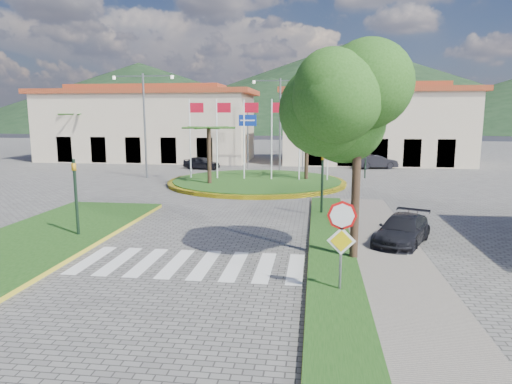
# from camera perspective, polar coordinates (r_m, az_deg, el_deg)

# --- Properties ---
(ground) EXTENTS (160.00, 160.00, 0.00)m
(ground) POSITION_cam_1_polar(r_m,az_deg,el_deg) (12.01, -14.01, -14.78)
(ground) COLOR #5D5A58
(ground) RESTS_ON ground
(sidewalk_right) EXTENTS (4.00, 28.00, 0.15)m
(sidewalk_right) POSITION_cam_1_polar(r_m,az_deg,el_deg) (13.19, 15.29, -12.21)
(sidewalk_right) COLOR gray
(sidewalk_right) RESTS_ON ground
(verge_right) EXTENTS (1.60, 28.00, 0.18)m
(verge_right) POSITION_cam_1_polar(r_m,az_deg,el_deg) (13.07, 9.96, -12.13)
(verge_right) COLOR #1A4212
(verge_right) RESTS_ON ground
(median_left) EXTENTS (5.00, 14.00, 0.18)m
(median_left) POSITION_cam_1_polar(r_m,az_deg,el_deg) (19.93, -25.27, -5.28)
(median_left) COLOR #1A4212
(median_left) RESTS_ON ground
(crosswalk) EXTENTS (8.00, 3.00, 0.01)m
(crosswalk) POSITION_cam_1_polar(r_m,az_deg,el_deg) (15.53, -8.58, -8.86)
(crosswalk) COLOR silver
(crosswalk) RESTS_ON ground
(roundabout_island) EXTENTS (12.70, 12.70, 6.00)m
(roundabout_island) POSITION_cam_1_polar(r_m,az_deg,el_deg) (32.75, 0.11, 1.33)
(roundabout_island) COLOR yellow
(roundabout_island) RESTS_ON ground
(stop_sign) EXTENTS (0.80, 0.11, 2.65)m
(stop_sign) POSITION_cam_1_polar(r_m,az_deg,el_deg) (12.51, 10.65, -4.95)
(stop_sign) COLOR slate
(stop_sign) RESTS_ON ground
(deciduous_tree) EXTENTS (3.60, 3.60, 6.80)m
(deciduous_tree) POSITION_cam_1_polar(r_m,az_deg,el_deg) (15.19, 12.74, 10.42)
(deciduous_tree) COLOR black
(deciduous_tree) RESTS_ON ground
(traffic_light_left) EXTENTS (0.15, 0.18, 3.20)m
(traffic_light_left) POSITION_cam_1_polar(r_m,az_deg,el_deg) (19.32, -21.62, 0.13)
(traffic_light_left) COLOR black
(traffic_light_left) RESTS_ON ground
(traffic_light_right) EXTENTS (0.15, 0.18, 3.20)m
(traffic_light_right) POSITION_cam_1_polar(r_m,az_deg,el_deg) (22.33, 8.29, 1.91)
(traffic_light_right) COLOR black
(traffic_light_right) RESTS_ON ground
(traffic_light_far) EXTENTS (0.18, 0.15, 3.20)m
(traffic_light_far) POSITION_cam_1_polar(r_m,az_deg,el_deg) (36.46, 13.55, 4.71)
(traffic_light_far) COLOR black
(traffic_light_far) RESTS_ON ground
(direction_sign_west) EXTENTS (1.60, 0.14, 5.20)m
(direction_sign_west) POSITION_cam_1_polar(r_m,az_deg,el_deg) (41.59, -1.05, 7.74)
(direction_sign_west) COLOR slate
(direction_sign_west) RESTS_ON ground
(direction_sign_east) EXTENTS (1.60, 0.14, 5.20)m
(direction_sign_east) POSITION_cam_1_polar(r_m,az_deg,el_deg) (41.14, 5.92, 7.68)
(direction_sign_east) COLOR slate
(direction_sign_east) RESTS_ON ground
(street_lamp_centre) EXTENTS (4.80, 0.16, 8.00)m
(street_lamp_centre) POSITION_cam_1_polar(r_m,az_deg,el_deg) (40.26, 3.02, 9.05)
(street_lamp_centre) COLOR slate
(street_lamp_centre) RESTS_ON ground
(street_lamp_west) EXTENTS (4.80, 0.16, 8.00)m
(street_lamp_west) POSITION_cam_1_polar(r_m,az_deg,el_deg) (36.59, -13.76, 8.73)
(street_lamp_west) COLOR slate
(street_lamp_west) RESTS_ON ground
(building_left) EXTENTS (23.32, 9.54, 8.05)m
(building_left) POSITION_cam_1_polar(r_m,az_deg,el_deg) (51.46, -13.32, 8.27)
(building_left) COLOR beige
(building_left) RESTS_ON ground
(building_right) EXTENTS (19.08, 9.54, 8.05)m
(building_right) POSITION_cam_1_polar(r_m,az_deg,el_deg) (48.50, 14.55, 8.15)
(building_right) COLOR beige
(building_right) RESTS_ON ground
(hill_far_west) EXTENTS (140.00, 140.00, 22.00)m
(hill_far_west) POSITION_cam_1_polar(r_m,az_deg,el_deg) (161.49, -14.29, 11.51)
(hill_far_west) COLOR black
(hill_far_west) RESTS_ON ground
(hill_far_mid) EXTENTS (180.00, 180.00, 30.00)m
(hill_far_mid) POSITION_cam_1_polar(r_m,az_deg,el_deg) (170.78, 11.41, 12.85)
(hill_far_mid) COLOR black
(hill_far_mid) RESTS_ON ground
(hill_near_back) EXTENTS (110.00, 110.00, 16.00)m
(hill_near_back) POSITION_cam_1_polar(r_m,az_deg,el_deg) (140.88, 1.76, 10.90)
(hill_near_back) COLOR black
(hill_near_back) RESTS_ON ground
(white_van) EXTENTS (5.25, 3.39, 1.35)m
(white_van) POSITION_cam_1_polar(r_m,az_deg,el_deg) (49.35, -11.76, 4.52)
(white_van) COLOR white
(white_van) RESTS_ON ground
(car_dark_a) EXTENTS (3.68, 2.39, 1.17)m
(car_dark_a) POSITION_cam_1_polar(r_m,az_deg,el_deg) (41.90, -6.83, 3.65)
(car_dark_a) COLOR black
(car_dark_a) RESTS_ON ground
(car_dark_b) EXTENTS (4.08, 2.39, 1.27)m
(car_dark_b) POSITION_cam_1_polar(r_m,az_deg,el_deg) (43.44, 14.77, 3.68)
(car_dark_b) COLOR black
(car_dark_b) RESTS_ON ground
(car_side_right) EXTENTS (2.97, 4.16, 1.12)m
(car_side_right) POSITION_cam_1_polar(r_m,az_deg,el_deg) (18.31, 17.81, -4.57)
(car_side_right) COLOR black
(car_side_right) RESTS_ON ground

